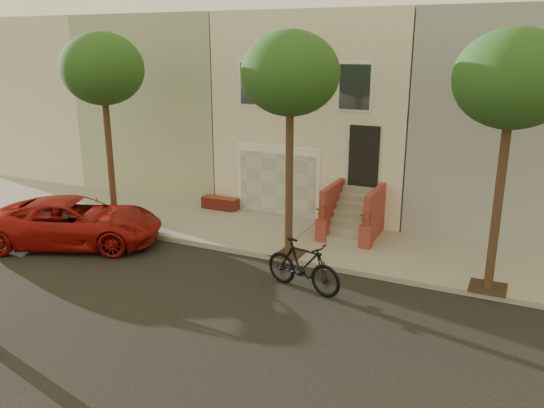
% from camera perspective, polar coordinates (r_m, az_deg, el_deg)
% --- Properties ---
extents(ground, '(90.00, 90.00, 0.00)m').
position_cam_1_polar(ground, '(13.56, -9.03, -10.44)').
color(ground, black).
rests_on(ground, ground).
extents(sidewalk, '(40.00, 3.70, 0.15)m').
position_cam_1_polar(sidewalk, '(17.81, 0.68, -3.30)').
color(sidewalk, gray).
rests_on(sidewalk, ground).
extents(house_row, '(33.10, 11.70, 7.00)m').
position_cam_1_polar(house_row, '(22.34, 7.12, 10.01)').
color(house_row, beige).
rests_on(house_row, sidewalk).
extents(tree_left, '(2.70, 2.57, 6.30)m').
position_cam_1_polar(tree_left, '(18.65, -17.23, 13.16)').
color(tree_left, '#2D2116').
rests_on(tree_left, sidewalk).
extents(tree_mid, '(2.70, 2.57, 6.30)m').
position_cam_1_polar(tree_mid, '(15.07, 1.91, 13.26)').
color(tree_mid, '#2D2116').
rests_on(tree_mid, sidewalk).
extents(tree_right, '(2.70, 2.57, 6.30)m').
position_cam_1_polar(tree_right, '(13.81, 23.76, 11.65)').
color(tree_right, '#2D2116').
rests_on(tree_right, sidewalk).
extents(pickup_truck, '(5.87, 4.38, 1.48)m').
position_cam_1_polar(pickup_truck, '(18.12, -19.89, -1.75)').
color(pickup_truck, maroon).
rests_on(pickup_truck, ground).
extents(motorcycle, '(2.30, 1.11, 1.33)m').
position_cam_1_polar(motorcycle, '(13.98, 3.25, -6.40)').
color(motorcycle, black).
rests_on(motorcycle, ground).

